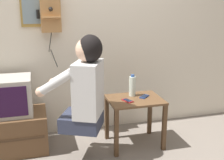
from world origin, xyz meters
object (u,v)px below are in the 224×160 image
Objects in this scene: person at (85,85)px; water_bottle at (132,86)px; wall_phone_antique at (50,12)px; television at (8,96)px; cell_phone_held at (128,101)px; framed_picture at (34,4)px; cell_phone_spare at (144,96)px.

water_bottle is (0.55, 0.28, -0.13)m from person.
person is 1.07× the size of wall_phone_antique.
person is 1.94× the size of television.
cell_phone_held is at bearing -49.20° from person.
person is 3.80× the size of water_bottle.
water_bottle is (0.95, -0.39, -0.84)m from framed_picture.
wall_phone_antique is at bearing 26.17° from television.
television is 1.00× the size of framed_picture.
cell_phone_spare is at bearing -8.15° from television.
water_bottle is (0.10, 0.15, 0.10)m from cell_phone_held.
framed_picture reaches higher than water_bottle.
wall_phone_antique is 0.18m from framed_picture.
person is at bearing 173.10° from cell_phone_held.
cell_phone_spare is (0.66, 0.20, -0.24)m from person.
wall_phone_antique reaches higher than cell_phone_spare.
television reaches higher than cell_phone_spare.
cell_phone_spare is at bearing -25.39° from wall_phone_antique.
framed_picture reaches higher than cell_phone_held.
cell_phone_spare is 0.56× the size of water_bottle.
person is 0.73m from cell_phone_spare.
framed_picture reaches higher than wall_phone_antique.
cell_phone_held is 0.22m from cell_phone_spare.
wall_phone_antique reaches higher than person.
framed_picture reaches higher than person.
television is 0.55× the size of wall_phone_antique.
person is 0.63m from water_bottle.
person is 0.52m from cell_phone_held.
wall_phone_antique is at bearing 156.07° from water_bottle.
television is at bearing -142.17° from cell_phone_spare.
wall_phone_antique reaches higher than water_bottle.
wall_phone_antique is 1.82× the size of framed_picture.
wall_phone_antique reaches higher than television.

